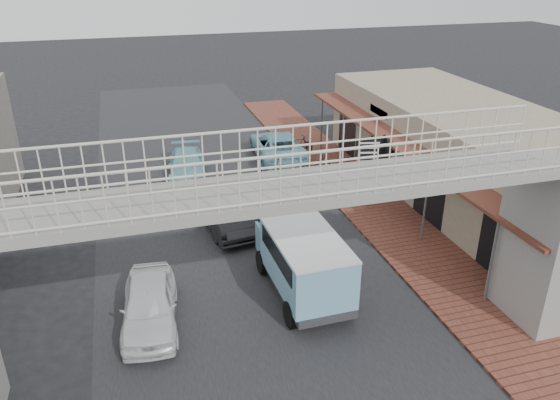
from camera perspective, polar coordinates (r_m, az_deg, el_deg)
ground at (r=18.40m, az=-3.05°, el=-8.85°), size 120.00×120.00×0.00m
road_strip at (r=18.40m, az=-3.05°, el=-8.84°), size 10.00×60.00×0.01m
sidewalk at (r=22.86m, az=11.16°, el=-2.06°), size 3.00×40.00×0.10m
shophouse_row at (r=25.14m, az=19.64°, el=4.30°), size 7.20×18.00×4.00m
footbridge at (r=13.43m, az=0.68°, el=-6.60°), size 16.40×2.40×6.34m
white_hatchback at (r=16.75m, az=-13.50°, el=-10.56°), size 1.96×4.08×1.34m
dark_sedan at (r=22.00m, az=-5.95°, el=-0.58°), size 2.40×5.15×1.64m
angkot_curb at (r=29.00m, az=-0.29°, el=5.67°), size 2.67×5.25×1.42m
angkot_far at (r=27.05m, az=-9.71°, el=3.65°), size 2.21×4.41×1.23m
angkot_van at (r=17.24m, az=2.48°, el=-5.90°), size 2.14×4.51×2.19m
motorcycle_near at (r=26.84m, az=3.66°, el=3.71°), size 1.89×0.98×0.95m
motorcycle_far at (r=29.24m, az=1.85°, el=5.68°), size 1.88×0.79×1.09m
street_clock at (r=17.94m, az=23.12°, el=-3.69°), size 0.63×0.51×2.56m
arrow_sign at (r=22.99m, az=11.34°, el=5.22°), size 1.92×1.27×3.20m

